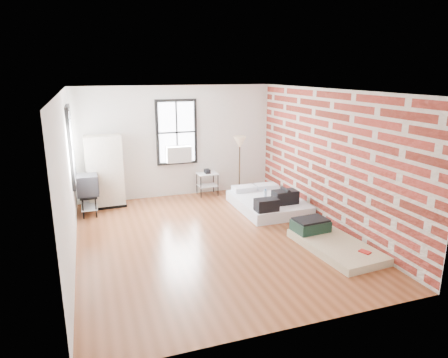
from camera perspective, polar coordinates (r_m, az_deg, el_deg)
name	(u,v)px	position (r m, az deg, el deg)	size (l,w,h in m)	color
ground	(213,238)	(7.82, -1.63, -8.46)	(6.00, 6.00, 0.00)	brown
room_shell	(218,146)	(7.71, -0.90, 4.73)	(5.02, 6.02, 2.80)	silver
mattress_main	(268,202)	(9.41, 6.33, -3.30)	(1.42, 1.92, 0.61)	white
mattress_bare	(330,241)	(7.66, 14.84, -8.55)	(1.08, 1.86, 0.39)	beige
wardrobe	(105,172)	(9.76, -16.66, 0.99)	(0.88, 0.52, 1.70)	black
side_table	(207,178)	(10.32, -2.41, 0.20)	(0.54, 0.43, 0.69)	black
floor_lamp	(240,145)	(10.30, 2.26, 4.83)	(0.32, 0.32, 1.51)	black
tv_stand	(88,186)	(9.37, -18.88, -0.99)	(0.46, 0.65, 0.92)	black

